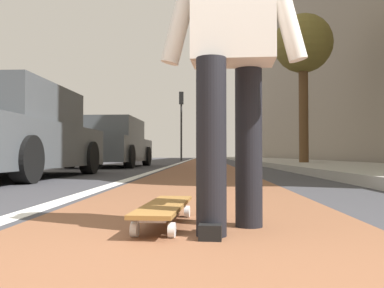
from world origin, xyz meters
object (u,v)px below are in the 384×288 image
street_tree_mid (303,46)px  skater_person (232,40)px  parked_car_near (10,134)px  traffic_light (181,113)px  skateboard (164,208)px  parked_car_mid (112,144)px

street_tree_mid → skater_person: bearing=164.7°
skater_person → parked_car_near: 5.54m
parked_car_near → traffic_light: 19.89m
skateboard → parked_car_near: 5.25m
skateboard → parked_car_mid: bearing=14.6°
parked_car_mid → street_tree_mid: 6.64m
street_tree_mid → parked_car_mid: bearing=91.1°
skateboard → street_tree_mid: 11.50m
skateboard → traffic_light: traffic_light is taller
parked_car_mid → skateboard: bearing=-165.4°
skater_person → parked_car_mid: skater_person is taller
traffic_light → street_tree_mid: size_ratio=0.94×
parked_car_mid → traffic_light: 13.93m
parked_car_near → traffic_light: size_ratio=0.97×
skater_person → street_tree_mid: bearing=-15.3°
traffic_light → street_tree_mid: (-13.56, -4.58, 0.66)m
parked_car_mid → traffic_light: size_ratio=1.02×
skateboard → parked_car_near: size_ratio=0.20×
parked_car_near → parked_car_mid: parked_car_mid is taller
skateboard → parked_car_near: parked_car_near is taller
parked_car_near → skateboard: bearing=-145.6°
parked_car_mid → traffic_light: traffic_light is taller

